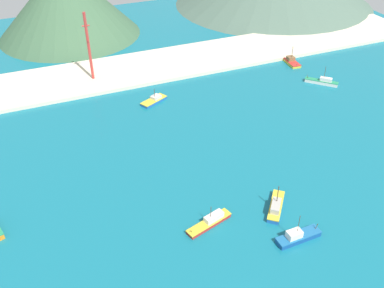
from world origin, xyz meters
TOP-DOWN VIEW (x-y plane):
  - ground at (0.00, 30.00)m, footprint 260.00×280.00m
  - fishing_boat_0 at (16.55, 18.68)m, footprint 8.10×8.99m
  - fishing_boat_2 at (7.63, 73.06)m, footprint 9.03×6.56m
  - fishing_boat_3 at (1.88, 20.26)m, footprint 10.76×5.01m
  - fishing_boat_4 at (15.96, 9.77)m, footprint 9.49×2.74m
  - fishing_boat_6 at (61.40, 80.39)m, footprint 4.07×8.56m
  - fishing_boat_7 at (61.79, 63.14)m, footprint 8.73×8.94m
  - beach_strip at (0.00, 96.21)m, footprint 247.00×25.10m
  - hill_central at (-5.67, 139.18)m, footprint 56.06×56.06m
  - radio_tower at (-6.33, 93.64)m, footprint 2.30×1.84m

SIDE VIEW (x-z plane):
  - ground at x=0.00m, z-range -0.50..0.00m
  - beach_strip at x=0.00m, z-range 0.00..1.20m
  - fishing_boat_2 at x=7.63m, z-range -1.52..2.83m
  - fishing_boat_3 at x=1.88m, z-range -1.66..3.20m
  - fishing_boat_6 at x=61.40m, z-range -2.34..3.89m
  - fishing_boat_7 at x=61.79m, z-range -2.26..4.01m
  - fishing_boat_4 at x=15.96m, z-range -2.41..4.22m
  - fishing_boat_0 at x=16.55m, z-range -2.35..4.27m
  - radio_tower at x=-6.33m, z-range 0.23..23.23m
  - hill_central at x=-5.67m, z-range 0.00..28.25m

